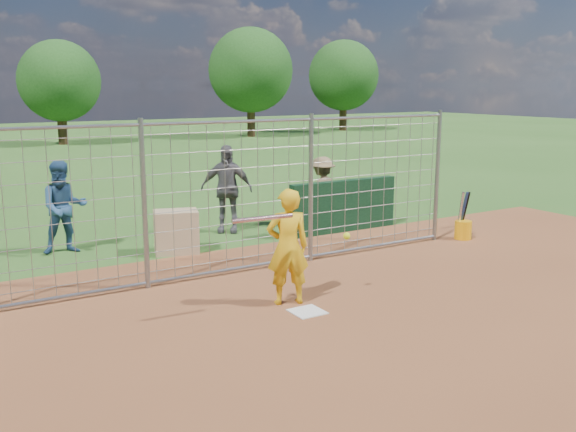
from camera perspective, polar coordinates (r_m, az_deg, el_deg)
ground at (r=9.08m, az=1.03°, el=-8.20°), size 100.00×100.00×0.00m
infield_dirt at (r=6.94m, az=14.94°, el=-15.05°), size 18.00×18.00×0.00m
home_plate at (r=8.91m, az=1.73°, el=-8.51°), size 0.43×0.43×0.02m
dugout_wall at (r=13.67m, az=4.97°, el=0.89°), size 2.60×0.20×1.10m
batter at (r=9.03m, az=-0.02°, el=-2.77°), size 0.70×0.56×1.67m
bystander_a at (r=12.50m, az=-19.30°, el=0.73°), size 0.90×0.73×1.72m
bystander_b at (r=13.56m, az=-5.50°, el=2.43°), size 1.15×0.99×1.86m
bystander_c at (r=14.23m, az=3.06°, el=2.22°), size 1.08×0.74×1.53m
equipment_bin at (r=12.07m, az=-9.91°, el=-1.39°), size 0.93×0.76×0.80m
equipment_in_play at (r=8.60m, az=-0.30°, el=-0.62°), size 1.97×0.27×0.54m
bucket_with_bats at (r=13.46m, az=15.29°, el=-0.97°), size 0.34×0.34×0.98m
backstop_fence at (r=10.44m, az=-4.85°, el=1.54°), size 9.08×0.08×2.60m
tree_line at (r=36.17m, az=-19.56°, el=11.91°), size 44.66×6.72×6.48m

